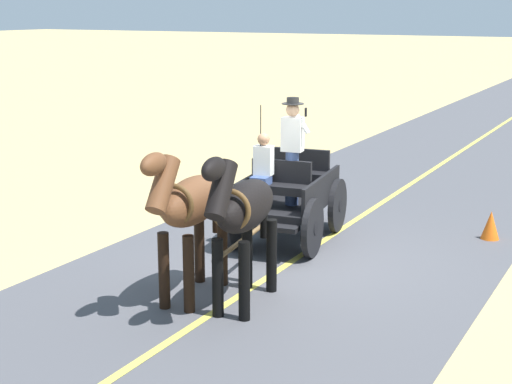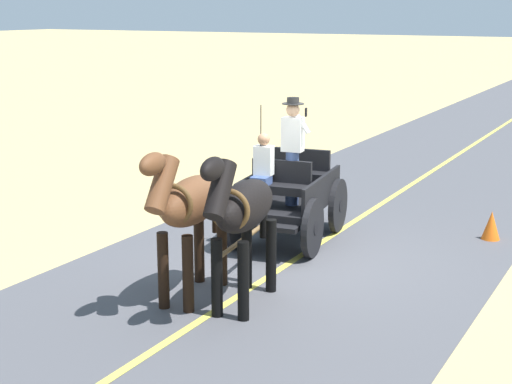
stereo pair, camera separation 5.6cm
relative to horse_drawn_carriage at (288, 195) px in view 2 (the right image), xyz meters
The scene contains 7 objects.
ground_plane 1.21m from the horse_drawn_carriage, 128.64° to the left, with size 200.00×200.00×0.00m, color tan.
road_surface 1.21m from the horse_drawn_carriage, 128.64° to the left, with size 6.16×160.00×0.01m, color #4C4C51.
road_centre_stripe 1.20m from the horse_drawn_carriage, 128.64° to the left, with size 0.12×160.00×0.00m, color #DBCC4C.
horse_drawn_carriage is the anchor object (origin of this frame).
horse_near_side 3.10m from the horse_drawn_carriage, 104.77° to the left, with size 0.79×2.15×2.21m.
horse_off_side 3.10m from the horse_drawn_carriage, 90.39° to the left, with size 0.75×2.15×2.21m.
traffic_cone 3.56m from the horse_drawn_carriage, 149.89° to the right, with size 0.32×0.32×0.50m, color orange.
Camera 2 is at (-5.01, 10.63, 3.90)m, focal length 53.75 mm.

